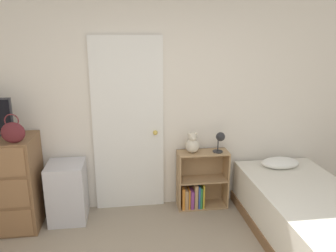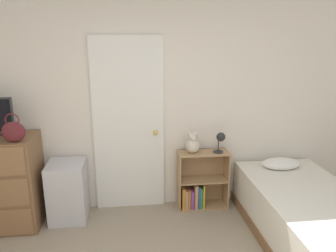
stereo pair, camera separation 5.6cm
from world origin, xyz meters
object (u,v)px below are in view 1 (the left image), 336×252
Objects in this scene: desk_lamp at (220,139)px; handbag at (13,132)px; bed at (307,216)px; teddy_bear at (192,144)px; bookshelf at (198,185)px; storage_bin at (68,192)px.

handbag is at bearing -172.47° from desk_lamp.
desk_lamp is at bearing 133.09° from bed.
teddy_bear is at bearing 9.96° from handbag.
bed is (0.72, -0.77, -0.62)m from desk_lamp.
handbag reaches higher than bookshelf.
bed is (2.50, -0.72, -0.07)m from storage_bin.
desk_lamp reaches higher than storage_bin.
desk_lamp reaches higher than bed.
storage_bin is 1.85m from desk_lamp.
bookshelf is 2.87× the size of desk_lamp.
desk_lamp is (0.32, -0.04, 0.06)m from teddy_bear.
bookshelf is at bearing 3.39° from storage_bin.
handbag is 1.92m from teddy_bear.
storage_bin reaches higher than bed.
handbag reaches higher than teddy_bear.
bookshelf is at bearing 169.56° from desk_lamp.
bookshelf is 0.55m from teddy_bear.
storage_bin is at bearing 163.81° from bed.
teddy_bear is at bearing 142.19° from bed.
storage_bin is 1.53m from teddy_bear.
teddy_bear is 1.02× the size of desk_lamp.
desk_lamp is (2.19, 0.29, -0.25)m from handbag.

